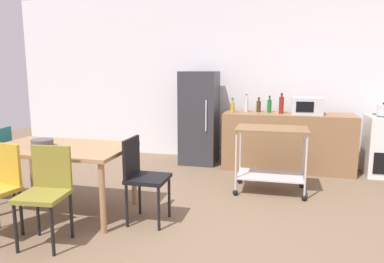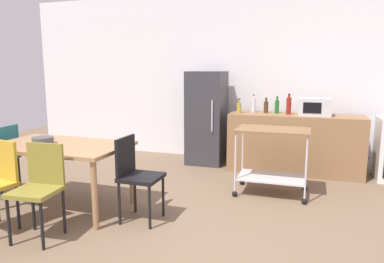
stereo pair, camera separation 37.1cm
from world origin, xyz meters
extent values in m
plane|color=brown|center=(0.00, 0.00, 0.00)|extent=(12.00, 12.00, 0.00)
cube|color=white|center=(0.00, 3.20, 1.45)|extent=(8.40, 0.12, 2.90)
cube|color=olive|center=(0.90, 2.60, 0.45)|extent=(2.00, 0.64, 0.90)
cube|color=#A37A51|center=(-1.56, 0.21, 0.73)|extent=(1.50, 0.90, 0.04)
cylinder|color=#A37A51|center=(-0.87, -0.18, 0.35)|extent=(0.06, 0.06, 0.71)
cylinder|color=#A37A51|center=(-2.25, 0.60, 0.35)|extent=(0.06, 0.06, 0.71)
cylinder|color=#A37A51|center=(-0.87, 0.60, 0.35)|extent=(0.06, 0.06, 0.71)
cube|color=black|center=(-0.53, 0.17, 0.47)|extent=(0.40, 0.40, 0.04)
cube|color=black|center=(-0.71, 0.17, 0.69)|extent=(0.03, 0.38, 0.40)
cylinder|color=black|center=(-0.36, 0.00, 0.23)|extent=(0.03, 0.03, 0.45)
cylinder|color=black|center=(-0.36, 0.34, 0.23)|extent=(0.03, 0.03, 0.45)
cylinder|color=black|center=(-0.70, 0.00, 0.23)|extent=(0.03, 0.03, 0.45)
cylinder|color=black|center=(-0.70, 0.34, 0.23)|extent=(0.03, 0.03, 0.45)
cube|color=olive|center=(-1.26, -0.53, 0.47)|extent=(0.44, 0.44, 0.04)
cube|color=olive|center=(-1.28, -0.35, 0.69)|extent=(0.38, 0.06, 0.40)
cylinder|color=black|center=(-1.42, -0.72, 0.23)|extent=(0.03, 0.03, 0.45)
cylinder|color=black|center=(-1.08, -0.68, 0.23)|extent=(0.03, 0.03, 0.45)
cylinder|color=black|center=(-1.45, -0.38, 0.23)|extent=(0.03, 0.03, 0.45)
cylinder|color=black|center=(-1.11, -0.35, 0.23)|extent=(0.03, 0.03, 0.45)
cube|color=gold|center=(-1.77, -0.37, 0.69)|extent=(0.38, 0.10, 0.40)
cylinder|color=black|center=(-1.61, -0.41, 0.23)|extent=(0.03, 0.03, 0.45)
cube|color=#1E666B|center=(-2.45, 0.35, 0.69)|extent=(0.07, 0.38, 0.40)
cylinder|color=black|center=(-2.48, 0.52, 0.23)|extent=(0.03, 0.03, 0.45)
cylinder|color=#47474C|center=(2.22, 2.50, 0.91)|extent=(0.16, 0.16, 0.02)
cylinder|color=#47474C|center=(2.22, 2.74, 0.91)|extent=(0.16, 0.16, 0.02)
cube|color=#333338|center=(-0.55, 2.70, 0.78)|extent=(0.60, 0.60, 1.55)
cylinder|color=silver|center=(-0.37, 2.39, 0.85)|extent=(0.02, 0.02, 0.50)
cube|color=brown|center=(0.68, 1.44, 0.83)|extent=(0.90, 0.56, 0.03)
cube|color=silver|center=(0.68, 1.44, 0.22)|extent=(0.83, 0.52, 0.02)
cylinder|color=silver|center=(0.26, 1.19, 0.45)|extent=(0.02, 0.02, 0.76)
sphere|color=black|center=(0.26, 1.19, 0.04)|extent=(0.07, 0.07, 0.07)
cylinder|color=silver|center=(1.10, 1.19, 0.45)|extent=(0.02, 0.02, 0.76)
sphere|color=black|center=(1.10, 1.19, 0.04)|extent=(0.07, 0.07, 0.07)
cylinder|color=silver|center=(0.26, 1.69, 0.45)|extent=(0.02, 0.02, 0.76)
sphere|color=black|center=(0.26, 1.69, 0.04)|extent=(0.07, 0.07, 0.07)
cylinder|color=silver|center=(1.10, 1.69, 0.45)|extent=(0.02, 0.02, 0.76)
sphere|color=black|center=(1.10, 1.69, 0.04)|extent=(0.07, 0.07, 0.07)
cylinder|color=gold|center=(0.03, 2.53, 0.98)|extent=(0.07, 0.07, 0.15)
cylinder|color=gold|center=(0.03, 2.53, 1.08)|extent=(0.03, 0.03, 0.06)
cylinder|color=black|center=(0.03, 2.53, 1.12)|extent=(0.04, 0.04, 0.01)
cylinder|color=silver|center=(0.24, 2.69, 1.01)|extent=(0.06, 0.06, 0.22)
cylinder|color=silver|center=(0.24, 2.69, 1.15)|extent=(0.03, 0.03, 0.05)
cylinder|color=black|center=(0.24, 2.69, 1.18)|extent=(0.03, 0.03, 0.01)
cylinder|color=#4C2D19|center=(0.43, 2.68, 0.99)|extent=(0.07, 0.07, 0.18)
cylinder|color=#4C2D19|center=(0.43, 2.68, 1.10)|extent=(0.03, 0.03, 0.05)
cylinder|color=black|center=(0.43, 2.68, 1.13)|extent=(0.04, 0.04, 0.01)
cylinder|color=#1E6628|center=(0.60, 2.68, 1.00)|extent=(0.07, 0.07, 0.20)
cylinder|color=#1E6628|center=(0.60, 2.68, 1.13)|extent=(0.03, 0.03, 0.05)
cylinder|color=black|center=(0.60, 2.68, 1.16)|extent=(0.03, 0.03, 0.01)
cylinder|color=maroon|center=(0.79, 2.59, 1.03)|extent=(0.07, 0.07, 0.26)
cylinder|color=maroon|center=(0.79, 2.59, 1.18)|extent=(0.03, 0.03, 0.05)
cylinder|color=black|center=(0.79, 2.59, 1.21)|extent=(0.04, 0.04, 0.01)
cube|color=silver|center=(1.17, 2.57, 1.03)|extent=(0.46, 0.34, 0.26)
cube|color=black|center=(1.13, 2.40, 1.03)|extent=(0.25, 0.01, 0.16)
cylinder|color=#4C4C4C|center=(-1.75, 0.16, 0.79)|extent=(0.23, 0.23, 0.08)
cylinder|color=silver|center=(2.23, 2.52, 1.00)|extent=(0.17, 0.17, 0.16)
sphere|color=black|center=(2.23, 2.52, 1.09)|extent=(0.03, 0.03, 0.03)
camera|label=1|loc=(0.75, -3.19, 1.58)|focal=33.67mm
camera|label=2|loc=(1.11, -3.09, 1.58)|focal=33.67mm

